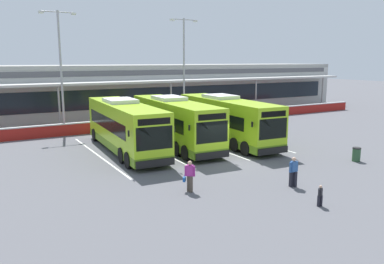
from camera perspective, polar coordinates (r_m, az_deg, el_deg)
name	(u,v)px	position (r m, az deg, el deg)	size (l,w,h in m)	color
ground_plane	(220,163)	(25.29, 4.11, -4.58)	(200.00, 200.00, 0.00)	#56565B
terminal_building	(98,90)	(49.20, -13.68, 6.11)	(70.00, 13.00, 6.00)	#B7B7B2
red_barrier_wall	(136,123)	(37.81, -8.22, 1.27)	(60.00, 0.40, 1.10)	maroon
coach_bus_leftmost	(125,127)	(28.57, -9.91, 0.72)	(3.45, 12.27, 3.78)	#9ED11E
coach_bus_left_centre	(174,123)	(30.10, -2.67, 1.37)	(3.45, 12.27, 3.78)	#9ED11E
coach_bus_centre	(226,120)	(31.43, 5.06, 1.73)	(3.45, 12.27, 3.78)	#9ED11E
bay_stripe_far_west	(98,155)	(28.03, -13.73, -3.34)	(0.14, 13.00, 0.01)	silver
bay_stripe_west	(153,148)	(29.41, -5.86, -2.43)	(0.14, 13.00, 0.01)	silver
bay_stripe_mid_west	(200,143)	(31.31, 1.18, -1.58)	(0.14, 13.00, 0.01)	silver
bay_stripe_centre	(242,138)	(33.62, 7.33, -0.82)	(0.14, 13.00, 0.01)	silver
pedestrian_with_handbag	(190,175)	(19.63, -0.37, -6.43)	(0.58, 0.56, 1.62)	#4C4238
pedestrian_in_dark_coat	(293,171)	(21.03, 14.77, -5.58)	(0.53, 0.31, 1.62)	black
pedestrian_child	(320,195)	(18.76, 18.43, -8.83)	(0.33, 0.20, 1.00)	black
lamp_post_west	(61,64)	(37.84, -18.85, 9.56)	(3.24, 0.28, 11.00)	#9E9EA3
lamp_post_centre	(184,63)	(42.51, -1.20, 10.16)	(3.24, 0.28, 11.00)	#9E9EA3
litter_bin	(356,154)	(27.75, 23.13, -3.06)	(0.54, 0.54, 0.93)	#2D5133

